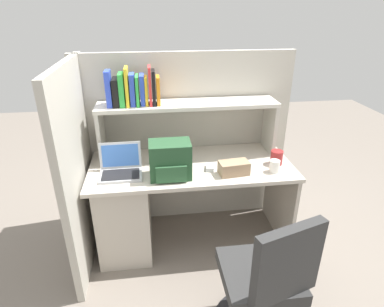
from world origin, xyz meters
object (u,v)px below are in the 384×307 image
object	(u,v)px
paper_cup	(275,166)
office_chair	(264,288)
computer_mouse	(210,167)
tissue_box	(234,168)
laptop	(121,168)
snack_canister	(277,157)
backpack	(170,160)

from	to	relation	value
paper_cup	office_chair	xyz separation A→B (m)	(-0.31, -0.77, -0.38)
office_chair	computer_mouse	bearing A→B (deg)	-96.68
office_chair	tissue_box	bearing A→B (deg)	-107.04
laptop	snack_canister	world-z (taller)	laptop
tissue_box	snack_canister	distance (m)	0.39
computer_mouse	snack_canister	size ratio (longest dim) A/B	0.91
computer_mouse	tissue_box	xyz separation A→B (m)	(0.16, -0.10, 0.03)
tissue_box	computer_mouse	bearing A→B (deg)	142.11
tissue_box	office_chair	distance (m)	0.87
backpack	snack_canister	size ratio (longest dim) A/B	2.64
office_chair	backpack	bearing A→B (deg)	-76.66
office_chair	paper_cup	bearing A→B (deg)	-129.23
laptop	office_chair	world-z (taller)	laptop
computer_mouse	paper_cup	bearing A→B (deg)	-0.30
paper_cup	office_chair	size ratio (longest dim) A/B	0.10
computer_mouse	office_chair	size ratio (longest dim) A/B	0.11
laptop	paper_cup	xyz separation A→B (m)	(1.15, -0.12, -0.00)
laptop	paper_cup	world-z (taller)	laptop
laptop	tissue_box	world-z (taller)	laptop
tissue_box	office_chair	bearing A→B (deg)	-96.05
laptop	tissue_box	size ratio (longest dim) A/B	1.42
computer_mouse	paper_cup	world-z (taller)	paper_cup
laptop	computer_mouse	bearing A→B (deg)	-1.24
paper_cup	tissue_box	distance (m)	0.31
laptop	paper_cup	size ratio (longest dim) A/B	3.28
laptop	backpack	size ratio (longest dim) A/B	1.04
backpack	computer_mouse	xyz separation A→B (m)	(0.31, 0.08, -0.12)
backpack	office_chair	bearing A→B (deg)	-59.23
snack_canister	tissue_box	bearing A→B (deg)	-162.79
tissue_box	office_chair	world-z (taller)	office_chair
computer_mouse	office_chair	world-z (taller)	office_chair
tissue_box	office_chair	xyz separation A→B (m)	(0.01, -0.78, -0.39)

